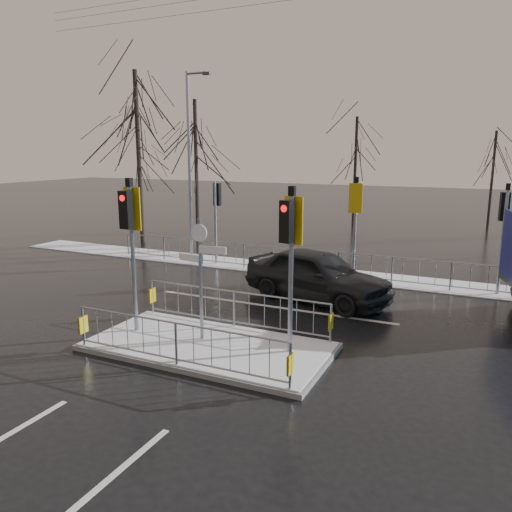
% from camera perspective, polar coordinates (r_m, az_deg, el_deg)
% --- Properties ---
extents(ground, '(120.00, 120.00, 0.00)m').
position_cam_1_polar(ground, '(12.63, -5.45, -10.52)').
color(ground, black).
rests_on(ground, ground).
extents(snow_verge, '(30.00, 2.00, 0.04)m').
position_cam_1_polar(snow_verge, '(20.14, 7.06, -1.90)').
color(snow_verge, white).
rests_on(snow_verge, ground).
extents(lane_markings, '(8.00, 11.38, 0.01)m').
position_cam_1_polar(lane_markings, '(12.37, -6.24, -11.02)').
color(lane_markings, silver).
rests_on(lane_markings, ground).
extents(traffic_island, '(6.00, 3.04, 4.15)m').
position_cam_1_polar(traffic_island, '(12.50, -5.50, -8.83)').
color(traffic_island, slate).
rests_on(traffic_island, ground).
extents(far_kerb_fixtures, '(18.00, 0.65, 3.83)m').
position_cam_1_polar(far_kerb_fixtures, '(19.36, 7.50, 0.56)').
color(far_kerb_fixtures, gray).
rests_on(far_kerb_fixtures, ground).
extents(car_far_lane, '(5.32, 3.27, 1.69)m').
position_cam_1_polar(car_far_lane, '(16.36, 7.02, -2.16)').
color(car_far_lane, black).
rests_on(car_far_lane, ground).
extents(tree_near_a, '(4.75, 4.75, 8.97)m').
position_cam_1_polar(tree_near_a, '(26.75, -13.42, 14.44)').
color(tree_near_a, black).
rests_on(tree_near_a, ground).
extents(tree_near_b, '(4.00, 4.00, 7.55)m').
position_cam_1_polar(tree_near_b, '(26.51, -6.90, 12.61)').
color(tree_near_b, black).
rests_on(tree_near_b, ground).
extents(tree_near_c, '(3.50, 3.50, 6.61)m').
position_cam_1_polar(tree_near_c, '(29.92, -13.31, 11.07)').
color(tree_near_c, black).
rests_on(tree_near_c, ground).
extents(tree_far_a, '(3.75, 3.75, 7.08)m').
position_cam_1_polar(tree_far_a, '(33.00, 11.35, 11.77)').
color(tree_far_a, black).
rests_on(tree_far_a, ground).
extents(tree_far_b, '(3.25, 3.25, 6.14)m').
position_cam_1_polar(tree_far_b, '(34.02, 25.53, 9.77)').
color(tree_far_b, black).
rests_on(tree_far_b, ground).
extents(street_lamp_left, '(1.25, 0.18, 8.20)m').
position_cam_1_polar(street_lamp_left, '(23.14, -7.50, 11.08)').
color(street_lamp_left, gray).
rests_on(street_lamp_left, ground).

